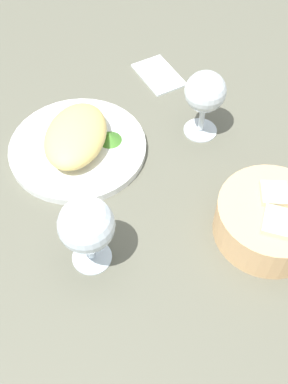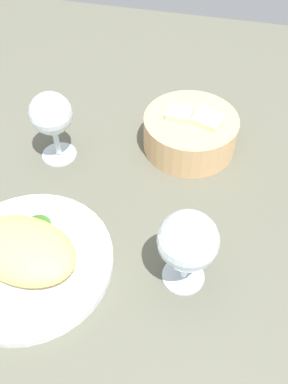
{
  "view_description": "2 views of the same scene",
  "coord_description": "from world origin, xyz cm",
  "px_view_note": "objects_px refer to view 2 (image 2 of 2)",
  "views": [
    {
      "loc": [
        50.1,
        -0.9,
        60.91
      ],
      "look_at": [
        7.89,
        0.65,
        5.0
      ],
      "focal_mm": 43.05,
      "sensor_mm": 36.0,
      "label": 1
    },
    {
      "loc": [
        17.58,
        -36.95,
        51.6
      ],
      "look_at": [
        8.15,
        2.46,
        4.93
      ],
      "focal_mm": 38.64,
      "sensor_mm": 36.0,
      "label": 2
    }
  ],
  "objects_px": {
    "plate": "(29,262)",
    "wine_glass_far": "(51,116)",
    "bread_basket": "(190,132)",
    "wine_glass_near": "(188,242)"
  },
  "relations": [
    {
      "from": "plate",
      "to": "bread_basket",
      "type": "relative_size",
      "value": 1.46
    },
    {
      "from": "wine_glass_near",
      "to": "wine_glass_far",
      "type": "relative_size",
      "value": 1.0
    },
    {
      "from": "bread_basket",
      "to": "wine_glass_near",
      "type": "height_order",
      "value": "wine_glass_near"
    },
    {
      "from": "wine_glass_near",
      "to": "wine_glass_far",
      "type": "bearing_deg",
      "value": 143.52
    },
    {
      "from": "bread_basket",
      "to": "wine_glass_far",
      "type": "relative_size",
      "value": 1.28
    },
    {
      "from": "bread_basket",
      "to": "wine_glass_far",
      "type": "height_order",
      "value": "wine_glass_far"
    },
    {
      "from": "wine_glass_far",
      "to": "bread_basket",
      "type": "bearing_deg",
      "value": 19.25
    },
    {
      "from": "wine_glass_near",
      "to": "wine_glass_far",
      "type": "xyz_separation_m",
      "value": [
        -0.26,
        0.19,
        0.0
      ]
    },
    {
      "from": "plate",
      "to": "wine_glass_far",
      "type": "bearing_deg",
      "value": 100.25
    },
    {
      "from": "wine_glass_near",
      "to": "wine_glass_far",
      "type": "height_order",
      "value": "same"
    }
  ]
}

